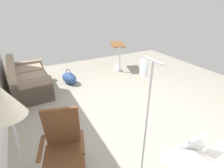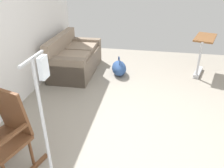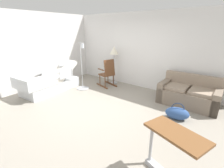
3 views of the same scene
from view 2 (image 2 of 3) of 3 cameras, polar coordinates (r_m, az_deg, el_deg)
ground_plane at (r=3.43m, az=9.59°, el=-11.91°), size 7.41×7.41×0.00m
couch at (r=5.22m, az=-9.59°, el=6.37°), size 1.61×0.88×0.85m
rocking_chair at (r=2.80m, az=-25.44°, el=-11.89°), size 0.86×0.66×1.05m
overbed_table at (r=5.37m, az=22.32°, el=7.89°), size 0.89×0.63×0.84m
duffel_bag at (r=5.05m, az=1.83°, el=4.16°), size 0.62×0.46×0.43m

